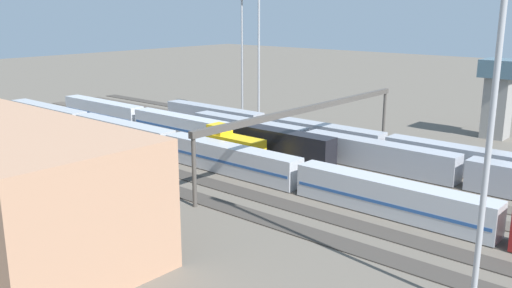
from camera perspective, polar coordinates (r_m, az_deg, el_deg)
ground_plane at (r=83.49m, az=1.16°, el=-1.33°), size 400.00×400.00×0.00m
track_bed_0 at (r=99.23m, az=8.57°, el=1.01°), size 140.00×2.80×0.12m
track_bed_1 at (r=95.14m, az=6.95°, el=0.51°), size 140.00×2.80×0.12m
track_bed_2 at (r=91.14m, az=5.19°, el=-0.04°), size 140.00×2.80×0.12m
track_bed_3 at (r=87.25m, az=3.26°, el=-0.64°), size 140.00×2.80×0.12m
track_bed_4 at (r=83.47m, az=1.16°, el=-1.29°), size 140.00×2.80×0.12m
track_bed_5 at (r=79.83m, az=-1.14°, el=-1.99°), size 140.00×2.80×0.12m
track_bed_6 at (r=76.34m, az=-3.66°, el=-2.77°), size 140.00×2.80×0.12m
track_bed_7 at (r=73.03m, az=-6.41°, el=-3.60°), size 140.00×2.80×0.12m
track_bed_8 at (r=69.92m, az=-9.43°, el=-4.51°), size 140.00×2.80×0.12m
train_on_track_3 at (r=78.37m, az=12.53°, el=-1.15°), size 71.40×3.00×3.80m
train_on_track_6 at (r=76.17m, az=-3.97°, el=-1.25°), size 114.80×3.06×4.40m
train_on_track_2 at (r=83.27m, az=13.38°, el=-0.31°), size 95.60×3.00×3.80m
train_on_track_4 at (r=97.65m, az=-8.50°, el=2.02°), size 66.40×3.06×4.40m
train_on_track_5 at (r=80.89m, az=-2.43°, el=-0.25°), size 10.00×3.00×5.00m
light_mast_0 at (r=116.15m, az=-1.47°, el=11.03°), size 2.80×0.70×25.04m
light_mast_1 at (r=40.18m, az=24.16°, el=10.44°), size 2.80×0.70×32.69m
light_mast_2 at (r=112.31m, az=0.30°, el=12.58°), size 2.80×0.70×30.94m
signal_gantry at (r=77.16m, az=5.61°, el=3.29°), size 0.70×45.00×8.80m
control_tower at (r=103.13m, az=23.98°, el=4.92°), size 6.00×6.00×13.63m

